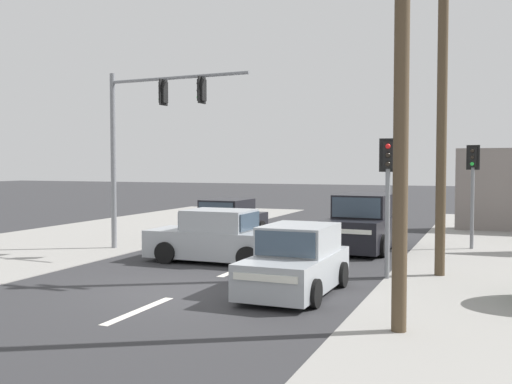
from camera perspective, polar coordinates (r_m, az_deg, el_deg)
ground_plane at (r=14.04m, az=-6.61°, el=-9.33°), size 140.00×140.00×0.00m
lane_dash_near at (r=12.36m, az=-11.07°, el=-11.01°), size 0.20×2.40×0.01m
lane_dash_mid at (r=16.70m, az=-1.71°, el=-7.37°), size 0.20×2.40×0.01m
lane_dash_far at (r=21.33m, az=3.63°, el=-5.17°), size 0.20×2.40×0.01m
kerb_left_verge at (r=22.19m, az=-21.30°, el=-5.02°), size 8.00×40.00×0.02m
utility_pole_midground_right at (r=16.36m, az=17.34°, el=11.14°), size 1.80×0.26×10.23m
traffic_signal_mast at (r=20.38m, az=-10.62°, el=6.10°), size 5.28×0.56×6.00m
pedestal_signal_right_kerb at (r=15.39m, az=12.44°, el=0.76°), size 0.44×0.30×3.56m
pedestal_signal_far_median at (r=21.62m, az=19.94°, el=1.20°), size 0.44×0.31×3.56m
suv_oncoming_mid at (r=20.73m, az=10.39°, el=-2.99°), size 2.25×4.63×1.90m
sedan_crossing_left at (r=17.88m, az=-3.63°, el=-4.43°), size 4.24×1.90×1.56m
sedan_receding_far at (r=23.11m, az=-2.72°, el=-2.81°), size 1.96×4.27×1.56m
hatchback_oncoming_near at (r=13.62m, az=3.84°, el=-6.69°), size 1.83×3.66×1.53m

